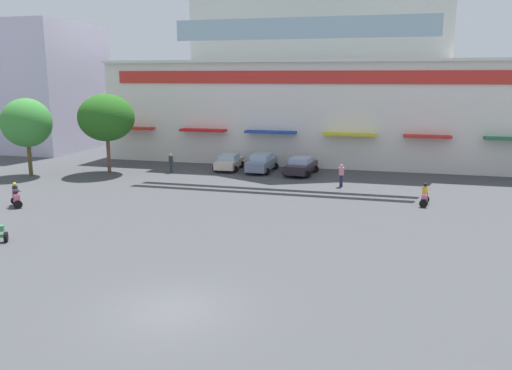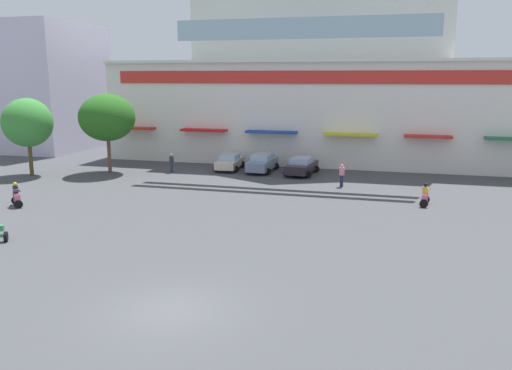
{
  "view_description": "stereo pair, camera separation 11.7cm",
  "coord_description": "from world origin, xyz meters",
  "px_view_note": "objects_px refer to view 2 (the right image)",
  "views": [
    {
      "loc": [
        7.29,
        -15.77,
        8.11
      ],
      "look_at": [
        -0.73,
        14.3,
        1.58
      ],
      "focal_mm": 36.65,
      "sensor_mm": 36.0,
      "label": 1
    },
    {
      "loc": [
        7.4,
        -15.74,
        8.11
      ],
      "look_at": [
        -0.73,
        14.3,
        1.58
      ],
      "focal_mm": 36.65,
      "sensor_mm": 36.0,
      "label": 2
    }
  ],
  "objects_px": {
    "parked_car_2": "(301,166)",
    "scooter_rider_3": "(425,196)",
    "plaza_tree_2": "(27,123)",
    "pedestrian_1": "(172,162)",
    "parked_car_0": "(230,162)",
    "scooter_rider_1": "(16,196)",
    "parked_car_1": "(262,163)",
    "pedestrian_0": "(342,174)",
    "plaza_tree_0": "(107,118)"
  },
  "relations": [
    {
      "from": "parked_car_2",
      "to": "scooter_rider_3",
      "type": "height_order",
      "value": "scooter_rider_3"
    },
    {
      "from": "plaza_tree_2",
      "to": "pedestrian_1",
      "type": "height_order",
      "value": "plaza_tree_2"
    },
    {
      "from": "parked_car_0",
      "to": "scooter_rider_1",
      "type": "height_order",
      "value": "scooter_rider_1"
    },
    {
      "from": "parked_car_2",
      "to": "pedestrian_1",
      "type": "bearing_deg",
      "value": -169.33
    },
    {
      "from": "parked_car_2",
      "to": "pedestrian_1",
      "type": "distance_m",
      "value": 11.01
    },
    {
      "from": "parked_car_2",
      "to": "pedestrian_1",
      "type": "height_order",
      "value": "pedestrian_1"
    },
    {
      "from": "pedestrian_1",
      "to": "plaza_tree_2",
      "type": "bearing_deg",
      "value": -158.88
    },
    {
      "from": "parked_car_2",
      "to": "pedestrian_1",
      "type": "xyz_separation_m",
      "value": [
        -10.82,
        -2.04,
        0.19
      ]
    },
    {
      "from": "parked_car_1",
      "to": "parked_car_2",
      "type": "xyz_separation_m",
      "value": [
        3.5,
        -0.41,
        -0.05
      ]
    },
    {
      "from": "plaza_tree_2",
      "to": "scooter_rider_3",
      "type": "distance_m",
      "value": 31.33
    },
    {
      "from": "scooter_rider_1",
      "to": "parked_car_1",
      "type": "bearing_deg",
      "value": 52.87
    },
    {
      "from": "scooter_rider_3",
      "to": "pedestrian_0",
      "type": "distance_m",
      "value": 7.24
    },
    {
      "from": "plaza_tree_0",
      "to": "scooter_rider_1",
      "type": "xyz_separation_m",
      "value": [
        0.43,
        -11.97,
        -4.04
      ]
    },
    {
      "from": "parked_car_2",
      "to": "scooter_rider_1",
      "type": "distance_m",
      "value": 21.81
    },
    {
      "from": "scooter_rider_1",
      "to": "pedestrian_1",
      "type": "height_order",
      "value": "pedestrian_1"
    },
    {
      "from": "plaza_tree_0",
      "to": "parked_car_2",
      "type": "height_order",
      "value": "plaza_tree_0"
    },
    {
      "from": "scooter_rider_1",
      "to": "pedestrian_0",
      "type": "xyz_separation_m",
      "value": [
        19.22,
        11.34,
        0.32
      ]
    },
    {
      "from": "plaza_tree_2",
      "to": "pedestrian_0",
      "type": "relative_size",
      "value": 3.74
    },
    {
      "from": "pedestrian_1",
      "to": "scooter_rider_1",
      "type": "bearing_deg",
      "value": -109.16
    },
    {
      "from": "scooter_rider_1",
      "to": "pedestrian_0",
      "type": "bearing_deg",
      "value": 30.54
    },
    {
      "from": "pedestrian_1",
      "to": "parked_car_0",
      "type": "bearing_deg",
      "value": 31.24
    },
    {
      "from": "pedestrian_1",
      "to": "parked_car_2",
      "type": "bearing_deg",
      "value": 10.67
    },
    {
      "from": "plaza_tree_2",
      "to": "pedestrian_1",
      "type": "distance_m",
      "value": 11.99
    },
    {
      "from": "scooter_rider_1",
      "to": "plaza_tree_2",
      "type": "bearing_deg",
      "value": 123.43
    },
    {
      "from": "parked_car_0",
      "to": "scooter_rider_3",
      "type": "relative_size",
      "value": 2.73
    },
    {
      "from": "pedestrian_0",
      "to": "pedestrian_1",
      "type": "bearing_deg",
      "value": 172.15
    },
    {
      "from": "plaza_tree_0",
      "to": "parked_car_0",
      "type": "xyz_separation_m",
      "value": [
        9.39,
        4.01,
        -3.98
      ]
    },
    {
      "from": "plaza_tree_0",
      "to": "pedestrian_0",
      "type": "distance_m",
      "value": 20.01
    },
    {
      "from": "plaza_tree_2",
      "to": "parked_car_0",
      "type": "relative_size",
      "value": 1.55
    },
    {
      "from": "parked_car_1",
      "to": "pedestrian_0",
      "type": "relative_size",
      "value": 2.63
    },
    {
      "from": "parked_car_0",
      "to": "scooter_rider_3",
      "type": "height_order",
      "value": "scooter_rider_3"
    },
    {
      "from": "plaza_tree_0",
      "to": "pedestrian_0",
      "type": "xyz_separation_m",
      "value": [
        19.65,
        -0.63,
        -3.73
      ]
    },
    {
      "from": "plaza_tree_0",
      "to": "scooter_rider_1",
      "type": "bearing_deg",
      "value": -87.95
    },
    {
      "from": "parked_car_2",
      "to": "plaza_tree_0",
      "type": "bearing_deg",
      "value": -167.85
    },
    {
      "from": "scooter_rider_1",
      "to": "pedestrian_0",
      "type": "relative_size",
      "value": 0.91
    },
    {
      "from": "parked_car_1",
      "to": "scooter_rider_1",
      "type": "xyz_separation_m",
      "value": [
        -11.96,
        -15.8,
        -0.15
      ]
    },
    {
      "from": "parked_car_1",
      "to": "scooter_rider_1",
      "type": "bearing_deg",
      "value": -127.13
    },
    {
      "from": "plaza_tree_0",
      "to": "parked_car_0",
      "type": "relative_size",
      "value": 1.63
    },
    {
      "from": "parked_car_2",
      "to": "parked_car_1",
      "type": "bearing_deg",
      "value": 173.29
    },
    {
      "from": "plaza_tree_2",
      "to": "scooter_rider_1",
      "type": "xyz_separation_m",
      "value": [
        6.08,
        -9.21,
        -3.71
      ]
    },
    {
      "from": "plaza_tree_0",
      "to": "pedestrian_0",
      "type": "height_order",
      "value": "plaza_tree_0"
    },
    {
      "from": "plaza_tree_2",
      "to": "parked_car_0",
      "type": "xyz_separation_m",
      "value": [
        15.05,
        6.76,
        -3.65
      ]
    },
    {
      "from": "pedestrian_1",
      "to": "parked_car_1",
      "type": "bearing_deg",
      "value": 18.49
    },
    {
      "from": "scooter_rider_1",
      "to": "pedestrian_1",
      "type": "bearing_deg",
      "value": 70.84
    },
    {
      "from": "plaza_tree_2",
      "to": "pedestrian_0",
      "type": "bearing_deg",
      "value": 4.81
    },
    {
      "from": "scooter_rider_1",
      "to": "scooter_rider_3",
      "type": "height_order",
      "value": "scooter_rider_1"
    },
    {
      "from": "parked_car_0",
      "to": "pedestrian_1",
      "type": "bearing_deg",
      "value": -148.76
    },
    {
      "from": "parked_car_1",
      "to": "pedestrian_1",
      "type": "height_order",
      "value": "pedestrian_1"
    },
    {
      "from": "scooter_rider_3",
      "to": "pedestrian_1",
      "type": "relative_size",
      "value": 0.91
    },
    {
      "from": "scooter_rider_3",
      "to": "parked_car_1",
      "type": "bearing_deg",
      "value": 145.62
    }
  ]
}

